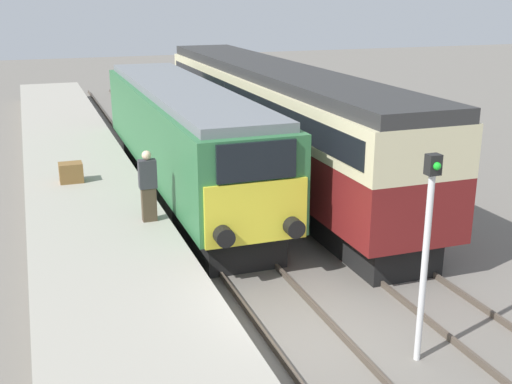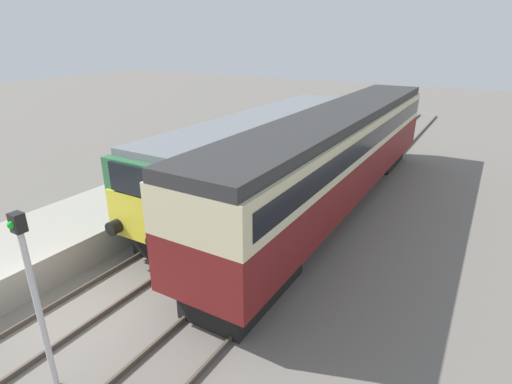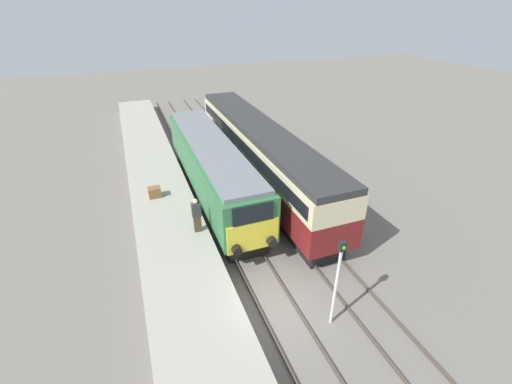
{
  "view_description": "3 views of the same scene",
  "coord_description": "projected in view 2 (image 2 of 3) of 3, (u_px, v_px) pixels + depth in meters",
  "views": [
    {
      "loc": [
        -4.69,
        -10.19,
        6.59
      ],
      "look_at": [
        0.0,
        2.92,
        2.23
      ],
      "focal_mm": 45.0,
      "sensor_mm": 36.0,
      "label": 1
    },
    {
      "loc": [
        8.53,
        -4.58,
        6.83
      ],
      "look_at": [
        1.7,
        6.92,
        1.6
      ],
      "focal_mm": 28.0,
      "sensor_mm": 36.0,
      "label": 2
    },
    {
      "loc": [
        -4.38,
        -8.88,
        11.09
      ],
      "look_at": [
        1.7,
        6.92,
        1.6
      ],
      "focal_mm": 24.0,
      "sensor_mm": 36.0,
      "label": 3
    }
  ],
  "objects": [
    {
      "name": "ground_plane",
      "position": [
        61.0,
        322.0,
        10.21
      ],
      "size": [
        120.0,
        120.0,
        0.0
      ],
      "primitive_type": "plane",
      "color": "slate"
    },
    {
      "name": "platform_left",
      "position": [
        173.0,
        187.0,
        18.01
      ],
      "size": [
        3.5,
        50.0,
        0.99
      ],
      "color": "#9E998C",
      "rests_on": "ground_plane"
    },
    {
      "name": "rails_near_track",
      "position": [
        188.0,
        240.0,
        14.19
      ],
      "size": [
        1.51,
        60.0,
        0.14
      ],
      "color": "#4C4238",
      "rests_on": "ground_plane"
    },
    {
      "name": "rails_far_track",
      "position": [
        271.0,
        266.0,
        12.57
      ],
      "size": [
        1.5,
        60.0,
        0.14
      ],
      "color": "#4C4238",
      "rests_on": "ground_plane"
    },
    {
      "name": "locomotive",
      "position": [
        260.0,
        152.0,
        17.56
      ],
      "size": [
        2.7,
        14.92,
        3.7
      ],
      "color": "black",
      "rests_on": "ground_plane"
    },
    {
      "name": "passenger_carriage",
      "position": [
        339.0,
        150.0,
        16.21
      ],
      "size": [
        2.75,
        18.79,
        4.16
      ],
      "color": "black",
      "rests_on": "ground_plane"
    },
    {
      "name": "person_on_platform",
      "position": [
        146.0,
        179.0,
        14.7
      ],
      "size": [
        0.44,
        0.26,
        1.84
      ],
      "color": "#473828",
      "rests_on": "platform_left"
    },
    {
      "name": "signal_post",
      "position": [
        34.0,
        291.0,
        7.52
      ],
      "size": [
        0.24,
        0.28,
        3.96
      ],
      "color": "silver",
      "rests_on": "ground_plane"
    },
    {
      "name": "luggage_crate",
      "position": [
        188.0,
        160.0,
        19.12
      ],
      "size": [
        0.7,
        0.56,
        0.6
      ],
      "color": "brown",
      "rests_on": "platform_left"
    }
  ]
}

